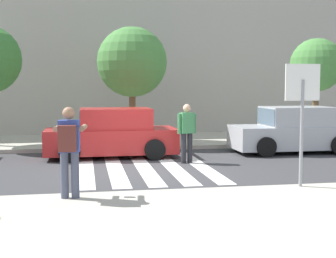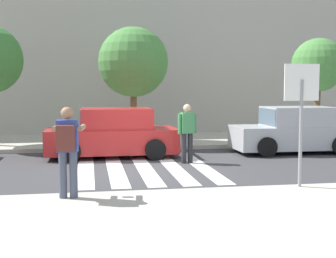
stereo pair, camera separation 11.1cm
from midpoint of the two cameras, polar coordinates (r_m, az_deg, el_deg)
ground_plane at (r=12.80m, az=-2.56°, el=-4.87°), size 120.00×120.00×0.00m
sidewalk_near at (r=6.85m, az=3.95°, el=-13.35°), size 60.00×6.00×0.14m
sidewalk_far at (r=18.70m, az=-4.80°, el=-1.44°), size 60.00×4.80×0.14m
building_facade_far at (r=23.01m, az=-5.80°, el=9.36°), size 56.00×4.00×7.79m
crosswalk_stripe_0 at (r=12.90m, az=-9.76°, el=-4.84°), size 0.44×5.20×0.01m
crosswalk_stripe_1 at (r=12.92m, az=-6.20°, el=-4.78°), size 0.44×5.20×0.01m
crosswalk_stripe_2 at (r=12.99m, az=-2.67°, el=-4.70°), size 0.44×5.20×0.01m
crosswalk_stripe_3 at (r=13.11m, az=0.82°, el=-4.60°), size 0.44×5.20×0.01m
crosswalk_stripe_4 at (r=13.28m, az=4.23°, el=-4.49°), size 0.44×5.20×0.01m
stop_sign at (r=10.12m, az=16.25°, el=3.69°), size 0.76×0.08×2.57m
photographer_with_backpack at (r=8.93m, az=-11.81°, el=-1.83°), size 0.64×0.88×1.72m
pedestrian_crossing at (r=13.62m, az=2.58°, el=-0.11°), size 0.57×0.32×1.72m
parked_car_red at (r=14.90m, az=-6.49°, el=-0.64°), size 4.10×1.92×1.55m
parked_car_silver at (r=16.40m, az=15.37°, el=-0.25°), size 4.10×1.92×1.55m
street_tree_center at (r=17.73m, az=-4.06°, el=8.11°), size 2.63×2.63×4.32m
street_tree_east at (r=19.09m, az=18.01°, el=7.36°), size 2.05×2.05×3.94m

